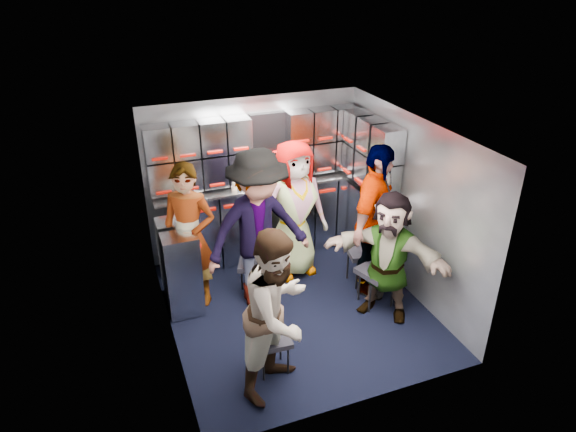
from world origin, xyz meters
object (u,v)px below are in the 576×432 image
object	(u,v)px
attendant_arc_d	(374,222)
jump_seat_center	(288,237)
attendant_standing	(189,237)
attendant_arc_a	(278,313)
attendant_arc_b	(258,231)
attendant_arc_e	(388,256)
jump_seat_near_right	(377,273)
jump_seat_mid_left	(255,265)
jump_seat_near_left	(272,341)
attendant_arc_c	(294,210)
jump_seat_mid_right	(364,253)

from	to	relation	value
attendant_arc_d	jump_seat_center	bearing A→B (deg)	86.94
attendant_standing	attendant_arc_a	xyz separation A→B (m)	(0.47, -1.58, -0.03)
attendant_arc_b	attendant_arc_e	bearing A→B (deg)	-36.35
attendant_standing	attendant_arc_b	world-z (taller)	attendant_arc_b
jump_seat_near_right	attendant_arc_e	bearing A→B (deg)	-90.00
attendant_arc_b	attendant_arc_d	distance (m)	1.33
jump_seat_mid_left	jump_seat_center	distance (m)	0.77
jump_seat_near_right	attendant_arc_e	size ratio (longest dim) A/B	0.33
jump_seat_center	attendant_arc_a	world-z (taller)	attendant_arc_a
jump_seat_near_left	attendant_arc_a	size ratio (longest dim) A/B	0.24
jump_seat_center	attendant_standing	size ratio (longest dim) A/B	0.26
jump_seat_center	jump_seat_near_right	bearing A→B (deg)	-61.70
attendant_arc_b	attendant_arc_d	bearing A→B (deg)	-17.39
attendant_standing	attendant_arc_c	world-z (taller)	attendant_arc_c
attendant_arc_d	attendant_arc_e	xyz separation A→B (m)	(-0.07, -0.45, -0.18)
jump_seat_mid_right	attendant_arc_d	distance (m)	0.55
jump_seat_near_left	jump_seat_center	world-z (taller)	jump_seat_center
jump_seat_near_left	jump_seat_near_right	size ratio (longest dim) A/B	0.81
attendant_standing	attendant_arc_c	size ratio (longest dim) A/B	0.98
attendant_arc_b	attendant_arc_e	distance (m)	1.43
attendant_arc_e	attendant_arc_c	bearing A→B (deg)	165.10
jump_seat_near_left	attendant_arc_e	size ratio (longest dim) A/B	0.27
attendant_arc_c	attendant_arc_b	bearing A→B (deg)	-148.29
jump_seat_near_left	attendant_standing	bearing A→B (deg)	108.53
attendant_arc_a	attendant_arc_e	world-z (taller)	attendant_arc_a
attendant_standing	attendant_arc_e	world-z (taller)	attendant_standing
attendant_standing	attendant_arc_d	size ratio (longest dim) A/B	0.92
attendant_arc_a	attendant_arc_e	size ratio (longest dim) A/B	1.10
jump_seat_near_left	jump_seat_mid_left	xyz separation A→B (m)	(0.24, 1.29, 0.03)
jump_seat_center	attendant_arc_b	size ratio (longest dim) A/B	0.24
attendant_standing	attendant_arc_b	xyz separation A→B (m)	(0.71, -0.29, 0.09)
jump_seat_mid_left	attendant_arc_d	world-z (taller)	attendant_arc_d
jump_seat_center	attendant_standing	distance (m)	1.43
jump_seat_mid_left	attendant_arc_c	size ratio (longest dim) A/B	0.27
jump_seat_center	attendant_arc_a	size ratio (longest dim) A/B	0.27
attendant_arc_b	attendant_arc_c	world-z (taller)	attendant_arc_b
jump_seat_center	attendant_arc_c	bearing A→B (deg)	-90.00
jump_seat_near_left	jump_seat_mid_right	bearing A→B (deg)	34.17
jump_seat_mid_left	jump_seat_mid_right	bearing A→B (deg)	-10.47
jump_seat_mid_right	jump_seat_near_right	xyz separation A→B (m)	(-0.07, -0.45, 0.01)
attendant_arc_e	jump_seat_mid_right	bearing A→B (deg)	130.34
attendant_arc_e	jump_seat_center	bearing A→B (deg)	161.82
jump_seat_mid_right	attendant_arc_e	size ratio (longest dim) A/B	0.31
attendant_arc_d	attendant_arc_e	world-z (taller)	attendant_arc_d
jump_seat_near_left	attendant_arc_b	distance (m)	1.28
attendant_arc_a	attendant_arc_d	size ratio (longest dim) A/B	0.89
attendant_arc_b	jump_seat_mid_left	bearing A→B (deg)	83.09
attendant_arc_d	jump_seat_mid_right	bearing A→B (deg)	48.87
jump_seat_near_right	jump_seat_mid_right	bearing A→B (deg)	81.02
jump_seat_near_left	attendant_arc_b	world-z (taller)	attendant_arc_b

